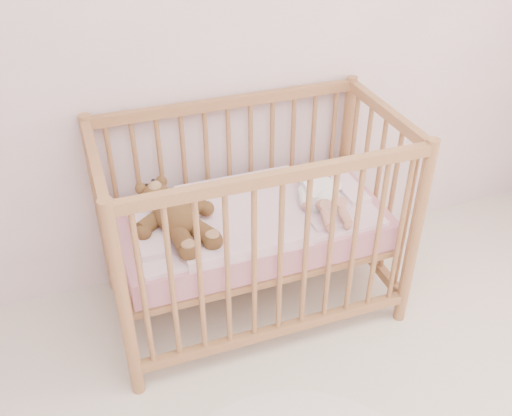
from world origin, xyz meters
name	(u,v)px	position (x,y,z in m)	size (l,w,h in m)	color
wall_back	(215,16)	(0.00, 2.00, 1.35)	(4.00, 0.02, 2.70)	beige
crib	(252,223)	(0.03, 1.60, 0.50)	(1.36, 0.76, 1.00)	#B27D4B
mattress	(252,226)	(0.03, 1.60, 0.49)	(1.22, 0.62, 0.13)	#D18291
blanket	(252,213)	(0.03, 1.60, 0.56)	(1.10, 0.58, 0.06)	#E49DB6
baby	(319,189)	(0.35, 1.58, 0.64)	(0.24, 0.51, 0.12)	white
teddy_bear	(175,215)	(-0.33, 1.58, 0.65)	(0.39, 0.56, 0.15)	brown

